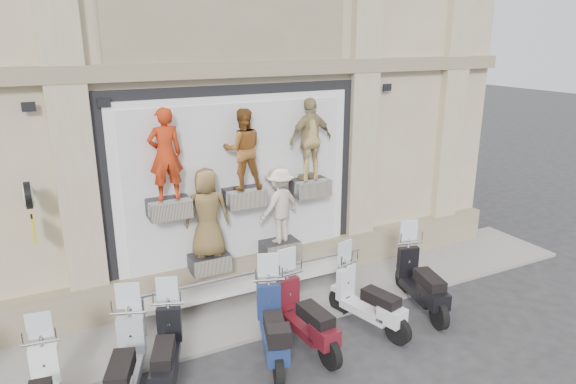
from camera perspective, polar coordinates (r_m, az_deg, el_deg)
name	(u,v)px	position (r m, az deg, el deg)	size (l,w,h in m)	color
ground	(304,363)	(9.45, 1.78, -18.48)	(90.00, 90.00, 0.00)	#2A2A2D
sidewalk	(256,307)	(11.03, -3.61, -12.63)	(16.00, 2.20, 0.08)	#999690
building	(175,15)	(14.24, -12.44, 18.69)	(14.00, 8.60, 12.00)	#C5AF90
shop_vitrine	(244,190)	(10.66, -4.90, 0.17)	(5.60, 0.92, 4.30)	black
guard_rail	(257,291)	(10.74, -3.43, -10.90)	(5.06, 0.10, 0.93)	#9EA0A5
clock_sign_bracket	(29,204)	(9.58, -26.79, -1.15)	(0.10, 0.80, 1.02)	black
scooter_b	(40,384)	(8.46, -25.83, -18.68)	(0.56, 1.94, 1.57)	white
scooter_c	(124,354)	(8.55, -17.78, -16.76)	(0.61, 2.09, 1.70)	#A1A4AF
scooter_d	(165,340)	(8.81, -13.49, -15.68)	(0.57, 1.96, 1.60)	black
scooter_e	(273,315)	(9.12, -1.71, -13.51)	(0.62, 2.11, 1.71)	navy
scooter_f	(306,305)	(9.44, 2.02, -12.44)	(0.61, 2.09, 1.70)	#520E16
scooter_g	(369,290)	(10.12, 8.99, -10.73)	(0.58, 2.00, 1.62)	silver
scooter_h	(422,271)	(10.98, 14.69, -8.50)	(0.62, 2.13, 1.73)	black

